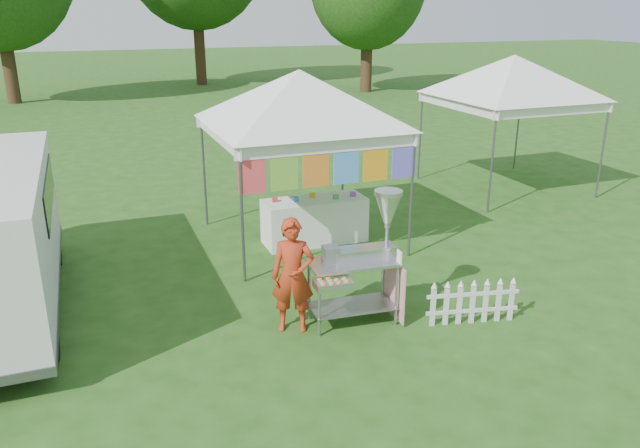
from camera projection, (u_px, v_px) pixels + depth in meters
name	position (u px, v px, depth m)	size (l,w,h in m)	color
ground	(390.00, 326.00, 8.21)	(120.00, 120.00, 0.00)	#214C15
canopy_main	(299.00, 70.00, 10.30)	(4.24, 4.24, 3.45)	#59595E
canopy_right	(515.00, 55.00, 13.51)	(4.24, 4.24, 3.45)	#59595E
donut_cart	(367.00, 248.00, 8.01)	(1.33, 0.83, 1.77)	gray
vendor	(293.00, 276.00, 7.89)	(0.55, 0.36, 1.51)	#A92E14
picket_fence	(473.00, 303.00, 8.20)	(1.23, 0.30, 0.56)	silver
display_table	(315.00, 220.00, 11.04)	(1.80, 0.70, 0.79)	white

